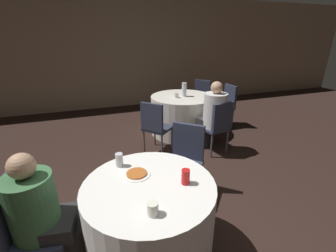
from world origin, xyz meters
TOP-DOWN VIEW (x-y plane):
  - ground_plane at (0.00, 0.00)m, footprint 16.00×16.00m
  - wall_back at (0.00, 4.77)m, footprint 16.00×0.06m
  - table_near at (-0.11, -0.01)m, footprint 1.05×1.05m
  - table_far at (1.21, 2.46)m, footprint 1.22×1.22m
  - chair_near_west at (-1.04, 0.12)m, footprint 0.46×0.45m
  - chair_near_northeast at (0.51, 0.69)m, footprint 0.56×0.56m
  - chair_far_southwest at (0.45, 1.78)m, footprint 0.57×0.57m
  - chair_far_northeast at (1.97, 3.15)m, footprint 0.56×0.56m
  - chair_far_east at (2.23, 2.49)m, footprint 0.42×0.41m
  - chair_far_south at (1.41, 1.46)m, footprint 0.47×0.47m
  - person_green_jacket at (-0.87, 0.10)m, footprint 0.51×0.37m
  - person_white_shirt at (1.38, 1.61)m, footprint 0.41×0.52m
  - pizza_plate_near at (-0.17, 0.15)m, footprint 0.23×0.23m
  - soda_can_silver at (-0.28, 0.33)m, footprint 0.07×0.07m
  - soda_can_red at (0.16, -0.10)m, footprint 0.07×0.07m
  - cup_near at (-0.17, -0.33)m, footprint 0.07×0.07m
  - bottle_far at (1.24, 2.44)m, footprint 0.09×0.09m
  - cup_far at (1.06, 2.40)m, footprint 0.09×0.09m

SIDE VIEW (x-z plane):
  - ground_plane at x=0.00m, z-range 0.00..0.00m
  - table_near at x=-0.11m, z-range 0.00..0.75m
  - table_far at x=1.21m, z-range 0.00..0.75m
  - chair_near_west at x=-1.04m, z-range 0.09..0.97m
  - chair_near_northeast at x=0.51m, z-range 0.09..0.97m
  - chair_far_southwest at x=0.45m, z-range 0.09..0.97m
  - chair_far_northeast at x=1.97m, z-range 0.09..0.97m
  - chair_far_east at x=2.23m, z-range 0.09..0.97m
  - chair_far_south at x=1.41m, z-range 0.09..0.97m
  - person_green_jacket at x=-0.87m, z-range 0.01..1.12m
  - person_white_shirt at x=1.38m, z-range 0.02..1.20m
  - pizza_plate_near at x=-0.17m, z-range 0.75..0.77m
  - cup_near at x=-0.17m, z-range 0.75..0.84m
  - cup_far at x=1.06m, z-range 0.75..0.84m
  - soda_can_silver at x=-0.28m, z-range 0.75..0.87m
  - soda_can_red at x=0.16m, z-range 0.75..0.87m
  - bottle_far at x=1.24m, z-range 0.75..1.01m
  - wall_back at x=0.00m, z-range 0.00..2.80m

